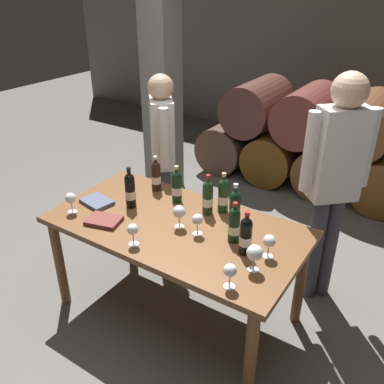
# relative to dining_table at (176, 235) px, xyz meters

# --- Properties ---
(ground_plane) EXTENTS (14.00, 14.00, 0.00)m
(ground_plane) POSITION_rel_dining_table_xyz_m (0.00, 0.00, -0.67)
(ground_plane) COLOR #66635E
(cellar_back_wall) EXTENTS (10.00, 0.24, 2.80)m
(cellar_back_wall) POSITION_rel_dining_table_xyz_m (0.00, 4.20, 0.73)
(cellar_back_wall) COLOR slate
(cellar_back_wall) RESTS_ON ground_plane
(barrel_stack) EXTENTS (2.49, 0.90, 1.15)m
(barrel_stack) POSITION_rel_dining_table_xyz_m (-0.00, 2.60, -0.13)
(barrel_stack) COLOR #4F372A
(barrel_stack) RESTS_ON ground_plane
(stone_pillar) EXTENTS (0.32, 0.32, 2.60)m
(stone_pillar) POSITION_rel_dining_table_xyz_m (-1.30, 1.60, 0.63)
(stone_pillar) COLOR slate
(stone_pillar) RESTS_ON ground_plane
(dining_table) EXTENTS (1.70, 0.90, 0.76)m
(dining_table) POSITION_rel_dining_table_xyz_m (0.00, 0.00, 0.00)
(dining_table) COLOR brown
(dining_table) RESTS_ON ground_plane
(wine_bottle_0) EXTENTS (0.07, 0.07, 0.28)m
(wine_bottle_0) POSITION_rel_dining_table_xyz_m (-0.17, 0.26, 0.21)
(wine_bottle_0) COLOR black
(wine_bottle_0) RESTS_ON dining_table
(wine_bottle_1) EXTENTS (0.07, 0.07, 0.27)m
(wine_bottle_1) POSITION_rel_dining_table_xyz_m (0.41, 0.04, 0.21)
(wine_bottle_1) COLOR black
(wine_bottle_1) RESTS_ON dining_table
(wine_bottle_2) EXTENTS (0.07, 0.07, 0.31)m
(wine_bottle_2) POSITION_rel_dining_table_xyz_m (-0.40, 0.02, 0.22)
(wine_bottle_2) COLOR black
(wine_bottle_2) RESTS_ON dining_table
(wine_bottle_3) EXTENTS (0.07, 0.07, 0.28)m
(wine_bottle_3) POSITION_rel_dining_table_xyz_m (0.53, -0.04, 0.21)
(wine_bottle_3) COLOR black
(wine_bottle_3) RESTS_ON dining_table
(wine_bottle_4) EXTENTS (0.07, 0.07, 0.29)m
(wine_bottle_4) POSITION_rel_dining_table_xyz_m (0.18, 0.32, 0.22)
(wine_bottle_4) COLOR #19381E
(wine_bottle_4) RESTS_ON dining_table
(wine_bottle_5) EXTENTS (0.07, 0.07, 0.29)m
(wine_bottle_5) POSITION_rel_dining_table_xyz_m (0.11, 0.23, 0.22)
(wine_bottle_5) COLOR #19381E
(wine_bottle_5) RESTS_ON dining_table
(wine_bottle_6) EXTENTS (0.07, 0.07, 0.28)m
(wine_bottle_6) POSITION_rel_dining_table_xyz_m (-0.41, 0.32, 0.21)
(wine_bottle_6) COLOR black
(wine_bottle_6) RESTS_ON dining_table
(wine_bottle_7) EXTENTS (0.07, 0.07, 0.31)m
(wine_bottle_7) POSITION_rel_dining_table_xyz_m (0.34, 0.18, 0.23)
(wine_bottle_7) COLOR black
(wine_bottle_7) RESTS_ON dining_table
(wine_glass_0) EXTENTS (0.08, 0.08, 0.16)m
(wine_glass_0) POSITION_rel_dining_table_xyz_m (0.04, -0.02, 0.20)
(wine_glass_0) COLOR white
(wine_glass_0) RESTS_ON dining_table
(wine_glass_1) EXTENTS (0.07, 0.07, 0.15)m
(wine_glass_1) POSITION_rel_dining_table_xyz_m (0.60, -0.36, 0.20)
(wine_glass_1) COLOR white
(wine_glass_1) RESTS_ON dining_table
(wine_glass_2) EXTENTS (0.07, 0.07, 0.15)m
(wine_glass_2) POSITION_rel_dining_table_xyz_m (-0.08, -0.33, 0.19)
(wine_glass_2) COLOR white
(wine_glass_2) RESTS_ON dining_table
(wine_glass_3) EXTENTS (0.09, 0.09, 0.16)m
(wine_glass_3) POSITION_rel_dining_table_xyz_m (0.64, -0.16, 0.21)
(wine_glass_3) COLOR white
(wine_glass_3) RESTS_ON dining_table
(wine_glass_4) EXTENTS (0.07, 0.07, 0.15)m
(wine_glass_4) POSITION_rel_dining_table_xyz_m (0.19, -0.02, 0.19)
(wine_glass_4) COLOR white
(wine_glass_4) RESTS_ON dining_table
(wine_glass_5) EXTENTS (0.07, 0.07, 0.15)m
(wine_glass_5) POSITION_rel_dining_table_xyz_m (-0.69, -0.27, 0.20)
(wine_glass_5) COLOR white
(wine_glass_5) RESTS_ON dining_table
(wine_glass_6) EXTENTS (0.08, 0.08, 0.15)m
(wine_glass_6) POSITION_rel_dining_table_xyz_m (0.66, 0.00, 0.20)
(wine_glass_6) COLOR white
(wine_glass_6) RESTS_ON dining_table
(tasting_notebook) EXTENTS (0.25, 0.21, 0.03)m
(tasting_notebook) POSITION_rel_dining_table_xyz_m (-0.41, -0.25, 0.11)
(tasting_notebook) COLOR brown
(tasting_notebook) RESTS_ON dining_table
(leather_ledger) EXTENTS (0.24, 0.20, 0.03)m
(leather_ledger) POSITION_rel_dining_table_xyz_m (-0.63, -0.09, 0.11)
(leather_ledger) COLOR #4C5670
(leather_ledger) RESTS_ON dining_table
(sommelier_presenting) EXTENTS (0.38, 0.36, 1.72)m
(sommelier_presenting) POSITION_rel_dining_table_xyz_m (0.79, 0.75, 0.37)
(sommelier_presenting) COLOR #383842
(sommelier_presenting) RESTS_ON ground_plane
(taster_seated_left) EXTENTS (0.35, 0.39, 1.54)m
(taster_seated_left) POSITION_rel_dining_table_xyz_m (-0.64, 0.72, 0.25)
(taster_seated_left) COLOR #383842
(taster_seated_left) RESTS_ON ground_plane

